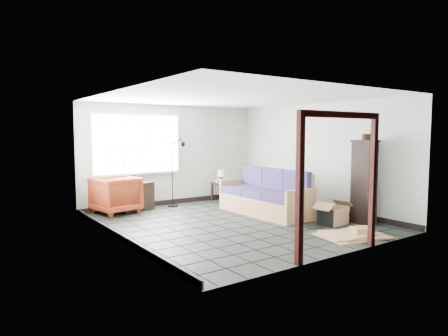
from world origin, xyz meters
TOP-DOWN VIEW (x-y plane):
  - ground at (0.00, 0.00)m, footprint 5.50×5.50m
  - room_shell at (0.00, 0.03)m, footprint 5.02×5.52m
  - window_panel at (-1.00, 2.70)m, footprint 2.32×0.08m
  - doorway_trim at (0.00, -2.70)m, footprint 1.80×0.08m
  - futon_sofa at (1.15, 0.29)m, footprint 0.91×2.37m
  - armchair at (-1.70, 2.40)m, footprint 1.07×1.02m
  - side_table at (1.33, 2.40)m, footprint 0.54×0.54m
  - table_lamp at (1.28, 2.36)m, footprint 0.29×0.29m
  - projector at (1.29, 2.36)m, footprint 0.34×0.30m
  - floor_lamp at (-0.10, 2.31)m, footprint 0.46×0.45m
  - console_shelf at (-1.18, 2.40)m, footprint 0.93×0.56m
  - tall_shelf at (2.15, -1.60)m, footprint 0.37×0.48m
  - pot at (2.09, -1.66)m, footprint 0.20×0.20m
  - open_box at (1.57, -1.29)m, footprint 0.88×0.47m
  - cardboard_pile at (1.10, -2.17)m, footprint 1.32×1.11m

SIDE VIEW (x-z plane):
  - ground at x=0.00m, z-range 0.00..0.00m
  - cardboard_pile at x=1.10m, z-range -0.04..0.13m
  - open_box at x=1.57m, z-range -0.07..0.42m
  - console_shelf at x=-1.18m, z-range 0.00..0.68m
  - futon_sofa at x=1.15m, z-range -0.15..0.90m
  - side_table at x=1.33m, z-range 0.17..0.68m
  - armchair at x=-1.70m, z-range 0.00..0.95m
  - projector at x=1.29m, z-range 0.51..0.61m
  - table_lamp at x=1.28m, z-range 0.58..0.94m
  - tall_shelf at x=2.15m, z-range 0.02..1.75m
  - floor_lamp at x=-0.10m, z-range 0.06..1.81m
  - doorway_trim at x=0.00m, z-range 0.28..2.48m
  - window_panel at x=-1.00m, z-range 0.84..2.36m
  - room_shell at x=0.00m, z-range 0.37..2.98m
  - pot at x=2.09m, z-range 1.73..1.86m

